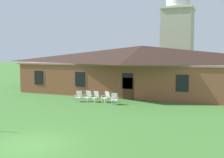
% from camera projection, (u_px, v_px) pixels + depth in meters
% --- Properties ---
extents(ground_plane, '(200.00, 200.00, 0.00)m').
position_uv_depth(ground_plane, '(30.00, 145.00, 13.13)').
color(ground_plane, '#3D702D').
extents(brick_building, '(26.71, 10.40, 5.27)m').
position_uv_depth(brick_building, '(142.00, 69.00, 30.78)').
color(brick_building, brown).
rests_on(brick_building, ground).
extents(dome_tower, '(5.18, 5.18, 17.57)m').
position_uv_depth(dome_tower, '(177.00, 32.00, 45.24)').
color(dome_tower, '#BCB29E').
rests_on(dome_tower, ground).
extents(lawn_chair_by_porch, '(0.71, 0.75, 0.96)m').
position_uv_depth(lawn_chair_by_porch, '(79.00, 96.00, 25.16)').
color(lawn_chair_by_porch, silver).
rests_on(lawn_chair_by_porch, ground).
extents(lawn_chair_near_door, '(0.70, 0.73, 0.96)m').
position_uv_depth(lawn_chair_near_door, '(88.00, 96.00, 25.25)').
color(lawn_chair_near_door, white).
rests_on(lawn_chair_near_door, ground).
extents(lawn_chair_left_end, '(0.73, 0.78, 0.96)m').
position_uv_depth(lawn_chair_left_end, '(95.00, 96.00, 25.03)').
color(lawn_chair_left_end, silver).
rests_on(lawn_chair_left_end, ground).
extents(lawn_chair_middle, '(0.79, 0.83, 0.96)m').
position_uv_depth(lawn_chair_middle, '(106.00, 97.00, 24.84)').
color(lawn_chair_middle, silver).
rests_on(lawn_chair_middle, ground).
extents(lawn_chair_right_end, '(0.78, 0.83, 0.96)m').
position_uv_depth(lawn_chair_right_end, '(114.00, 99.00, 23.77)').
color(lawn_chair_right_end, white).
rests_on(lawn_chair_right_end, ground).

